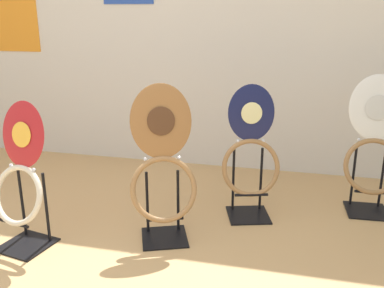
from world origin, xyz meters
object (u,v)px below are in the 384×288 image
at_px(toilet_seat_display_crimson_swirl, 21,182).
at_px(toilet_seat_display_woodgrain, 163,170).
at_px(toilet_seat_display_white_plain, 374,146).
at_px(toilet_seat_display_navy_moon, 251,157).

bearing_deg(toilet_seat_display_crimson_swirl, toilet_seat_display_woodgrain, 20.40).
bearing_deg(toilet_seat_display_crimson_swirl, toilet_seat_display_white_plain, 25.33).
distance_m(toilet_seat_display_woodgrain, toilet_seat_display_navy_moon, 0.64).
height_order(toilet_seat_display_white_plain, toilet_seat_display_crimson_swirl, toilet_seat_display_white_plain).
relative_size(toilet_seat_display_white_plain, toilet_seat_display_woodgrain, 1.01).
relative_size(toilet_seat_display_white_plain, toilet_seat_display_crimson_swirl, 1.10).
distance_m(toilet_seat_display_crimson_swirl, toilet_seat_display_navy_moon, 1.45).
height_order(toilet_seat_display_white_plain, toilet_seat_display_navy_moon, toilet_seat_display_white_plain).
height_order(toilet_seat_display_woodgrain, toilet_seat_display_navy_moon, toilet_seat_display_woodgrain).
height_order(toilet_seat_display_crimson_swirl, toilet_seat_display_navy_moon, toilet_seat_display_navy_moon).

